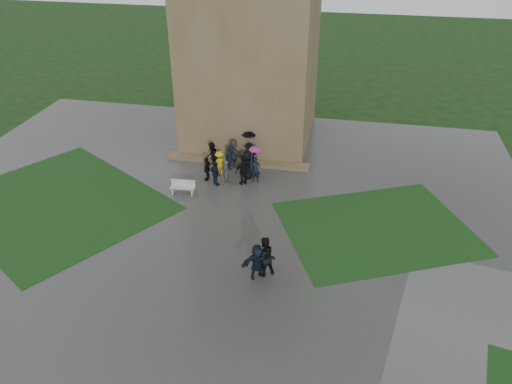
# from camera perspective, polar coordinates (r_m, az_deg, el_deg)

# --- Properties ---
(ground) EXTENTS (120.00, 120.00, 0.00)m
(ground) POSITION_cam_1_polar(r_m,az_deg,el_deg) (22.80, -8.30, -8.77)
(ground) COLOR black
(plaza) EXTENTS (34.00, 34.00, 0.02)m
(plaza) POSITION_cam_1_polar(r_m,az_deg,el_deg) (24.28, -6.80, -5.84)
(plaza) COLOR #363633
(plaza) RESTS_ON ground
(lawn_inset_left) EXTENTS (14.10, 13.46, 0.01)m
(lawn_inset_left) POSITION_cam_1_polar(r_m,az_deg,el_deg) (29.18, -21.73, -1.20)
(lawn_inset_left) COLOR #123311
(lawn_inset_left) RESTS_ON plaza
(lawn_inset_right) EXTENTS (11.12, 10.15, 0.01)m
(lawn_inset_right) POSITION_cam_1_polar(r_m,az_deg,el_deg) (25.86, 13.60, -4.02)
(lawn_inset_right) COLOR #123311
(lawn_inset_right) RESTS_ON plaza
(tower_plinth) EXTENTS (9.00, 0.80, 0.22)m
(tower_plinth) POSITION_cam_1_polar(r_m,az_deg,el_deg) (31.26, -2.14, 3.53)
(tower_plinth) COLOR brown
(tower_plinth) RESTS_ON plaza
(bench) EXTENTS (1.40, 0.51, 0.80)m
(bench) POSITION_cam_1_polar(r_m,az_deg,el_deg) (28.12, -8.36, 0.58)
(bench) COLOR beige
(bench) RESTS_ON plaza
(visitor_cluster) EXTENTS (3.54, 3.88, 2.50)m
(visitor_cluster) POSITION_cam_1_polar(r_m,az_deg,el_deg) (29.54, -2.26, 3.79)
(visitor_cluster) COLOR black
(visitor_cluster) RESTS_ON plaza
(pedestrian_mid) EXTENTS (1.60, 1.33, 1.67)m
(pedestrian_mid) POSITION_cam_1_polar(r_m,az_deg,el_deg) (21.66, 0.15, -7.92)
(pedestrian_mid) COLOR black
(pedestrian_mid) RESTS_ON plaza
(pedestrian_near) EXTENTS (1.07, 0.98, 1.92)m
(pedestrian_near) POSITION_cam_1_polar(r_m,az_deg,el_deg) (21.73, 0.93, -7.38)
(pedestrian_near) COLOR black
(pedestrian_near) RESTS_ON plaza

